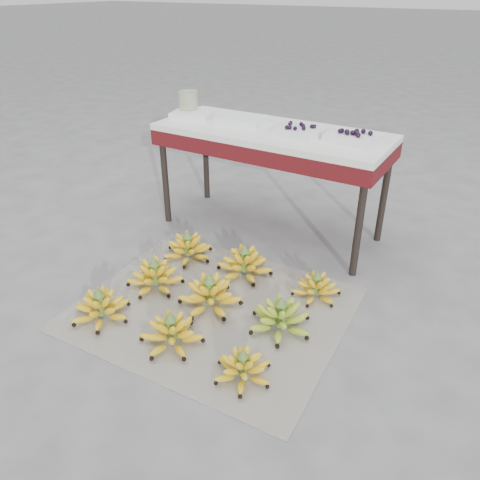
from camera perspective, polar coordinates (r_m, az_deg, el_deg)
The scene contains 17 objects.
ground at distance 2.35m, azimuth -6.24°, elevation -7.86°, with size 60.00×60.00×0.00m, color #5C5C5E.
newspaper_mat at distance 2.32m, azimuth -3.35°, elevation -8.30°, with size 1.25×1.05×0.01m, color silver.
bunch_front_left at distance 2.31m, azimuth -16.60°, elevation -7.92°, with size 0.35×0.35×0.17m.
bunch_front_center at distance 2.09m, azimuth -8.34°, elevation -11.17°, with size 0.29×0.29×0.17m.
bunch_front_right at distance 1.93m, azimuth 0.34°, elevation -15.33°, with size 0.31×0.31×0.15m.
bunch_mid_left at distance 2.47m, azimuth -10.33°, elevation -4.40°, with size 0.38×0.38×0.18m.
bunch_mid_center at distance 2.29m, azimuth -3.68°, elevation -6.72°, with size 0.32×0.32×0.19m.
bunch_mid_right at distance 2.16m, azimuth 4.91°, elevation -9.45°, with size 0.38×0.38×0.18m.
bunch_back_left at distance 2.69m, azimuth -6.36°, elevation -1.02°, with size 0.31×0.31×0.17m.
bunch_back_center at distance 2.53m, azimuth 0.55°, elevation -2.94°, with size 0.36×0.36×0.18m.
bunch_back_right at distance 2.39m, azimuth 9.28°, elevation -5.80°, with size 0.28×0.28×0.15m.
vendor_table at distance 2.80m, azimuth 3.88°, elevation 11.85°, with size 1.37×0.55×0.66m.
tray_far_left at distance 3.02m, azimuth -5.87°, elevation 14.93°, with size 0.28×0.23×0.04m.
tray_left at distance 2.88m, azimuth 0.17°, elevation 14.43°, with size 0.30×0.23×0.04m.
tray_right at distance 2.67m, azimuth 7.16°, elevation 12.99°, with size 0.26×0.21×0.06m.
tray_far_right at distance 2.60m, azimuth 13.70°, elevation 12.05°, with size 0.30×0.23×0.07m.
glass_jar at distance 3.08m, azimuth -6.32°, elevation 16.23°, with size 0.12×0.12×0.15m, color #D9ECBC.
Camera 1 is at (1.18, -1.47, 1.40)m, focal length 35.00 mm.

